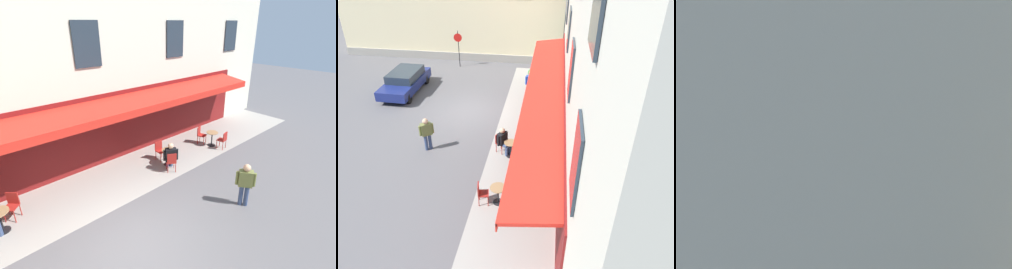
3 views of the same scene
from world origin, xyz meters
TOP-DOWN VIEW (x-y plane):
  - ground_plane at (0.00, 0.00)m, footprint 70.00×70.00m
  - sidewalk_cafe_terrace at (-3.25, -3.40)m, footprint 20.50×3.20m
  - back_alley_steps at (6.60, -4.59)m, footprint 2.40×1.75m
  - cafe_table_near_entrance at (-3.92, -2.82)m, footprint 0.60×0.60m
  - cafe_chair_red_near_door at (-3.59, -2.28)m, footprint 0.55×0.55m
  - cafe_chair_red_back_row at (-3.95, -3.45)m, footprint 0.42×0.42m
  - cafe_table_mid_terrace at (-6.94, -2.75)m, footprint 0.60×0.60m
  - cafe_chair_red_facing_street at (-7.05, -2.13)m, footprint 0.46×0.46m
  - cafe_chair_red_corner_right at (-6.72, -3.34)m, footprint 0.51×0.51m
  - cafe_table_streetside at (2.64, -3.29)m, footprint 0.60×0.60m
  - cafe_chair_red_kerbside at (3.23, -3.07)m, footprint 0.52×0.52m
  - cafe_chair_red_by_window at (2.20, -3.74)m, footprint 0.57×0.57m
  - seated_patron_in_black at (-3.70, -2.47)m, footprint 0.61×0.63m
  - seated_companion_in_blue at (3.03, -3.14)m, footprint 0.64×0.64m
  - walking_pedestrian_in_olive at (-3.93, 1.04)m, footprint 0.49×0.58m
  - no_parking_sign at (6.63, 2.37)m, footprint 0.10×0.59m
  - potted_plant_entrance_right at (4.07, -3.89)m, footprint 0.61×0.61m
  - potted_plant_by_steps at (5.37, -3.77)m, footprint 0.33×0.33m
  - potted_plant_mid_terrace at (4.61, -3.09)m, footprint 0.53×0.53m
  - potted_plant_under_sign at (5.94, -4.25)m, footprint 0.55×0.55m
  - parked_car_navy at (1.98, 4.57)m, footprint 4.33×1.87m

SIDE VIEW (x-z plane):
  - ground_plane at x=0.00m, z-range 0.00..0.00m
  - sidewalk_cafe_terrace at x=-3.25m, z-range 0.00..0.01m
  - back_alley_steps at x=6.60m, z-range -0.06..0.54m
  - potted_plant_entrance_right at x=4.07m, z-range 0.04..0.92m
  - cafe_table_near_entrance at x=-3.92m, z-range 0.12..0.87m
  - cafe_table_mid_terrace at x=-6.94m, z-range 0.12..0.87m
  - cafe_table_streetside at x=2.64m, z-range 0.12..0.87m
  - potted_plant_by_steps at x=5.37m, z-range -0.01..1.02m
  - potted_plant_mid_terrace at x=4.61m, z-range 0.07..0.99m
  - potted_plant_under_sign at x=5.94m, z-range 0.06..1.02m
  - cafe_chair_red_near_door at x=-3.59m, z-range 0.09..1.00m
  - cafe_chair_red_back_row at x=-3.95m, z-range 0.09..1.00m
  - cafe_chair_red_facing_street at x=-7.05m, z-range 0.09..1.00m
  - cafe_chair_red_corner_right at x=-6.72m, z-range 0.09..1.00m
  - cafe_chair_red_kerbside at x=3.23m, z-range 0.09..1.00m
  - cafe_chair_red_by_window at x=2.20m, z-range 0.09..1.00m
  - seated_patron_in_black at x=-3.70m, z-range 0.05..1.34m
  - seated_companion_in_blue at x=3.03m, z-range 0.04..1.37m
  - parked_car_navy at x=1.98m, z-range 0.05..1.38m
  - walking_pedestrian_in_olive at x=-3.93m, z-range 0.14..1.78m
  - no_parking_sign at x=6.63m, z-range 0.49..3.09m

